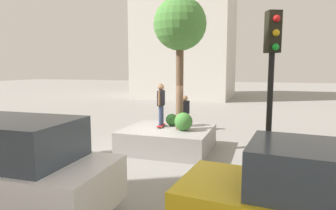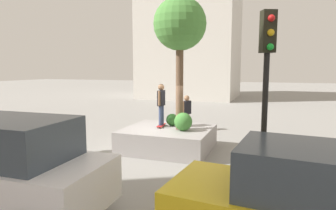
{
  "view_description": "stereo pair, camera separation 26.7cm",
  "coord_description": "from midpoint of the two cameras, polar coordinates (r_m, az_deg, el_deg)",
  "views": [
    {
      "loc": [
        -3.8,
        10.18,
        3.13
      ],
      "look_at": [
        -0.34,
        -0.29,
        1.74
      ],
      "focal_mm": 31.11,
      "sensor_mm": 36.0,
      "label": 1
    },
    {
      "loc": [
        -4.05,
        10.09,
        3.13
      ],
      "look_at": [
        -0.34,
        -0.29,
        1.74
      ],
      "focal_mm": 31.11,
      "sensor_mm": 36.0,
      "label": 2
    }
  ],
  "objects": [
    {
      "name": "passerby_with_bag",
      "position": [
        14.69,
        4.2,
        -1.06
      ],
      "size": [
        0.39,
        0.56,
        1.79
      ],
      "color": "#847056",
      "rests_on": "ground"
    },
    {
      "name": "skateboarder",
      "position": [
        11.37,
        -0.67,
        0.71
      ],
      "size": [
        0.25,
        0.55,
        1.62
      ],
      "color": "navy",
      "rests_on": "skateboard"
    },
    {
      "name": "police_car",
      "position": [
        6.99,
        -28.53,
        -10.77
      ],
      "size": [
        4.63,
        2.26,
        2.13
      ],
      "color": "white",
      "rests_on": "ground"
    },
    {
      "name": "boxwood_shrub",
      "position": [
        10.77,
        3.71,
        -3.28
      ],
      "size": [
        0.67,
        0.67,
        0.67
      ],
      "primitive_type": "sphere",
      "color": "#3D7A33",
      "rests_on": "planter_ledge"
    },
    {
      "name": "skateboard",
      "position": [
        11.52,
        -0.66,
        -4.0
      ],
      "size": [
        0.3,
        0.82,
        0.07
      ],
      "color": "#A51E1E",
      "rests_on": "planter_ledge"
    },
    {
      "name": "ground_plane",
      "position": [
        11.31,
        -1.44,
        -8.9
      ],
      "size": [
        120.0,
        120.0,
        0.0
      ],
      "primitive_type": "plane",
      "color": "gray"
    },
    {
      "name": "planter_ledge",
      "position": [
        11.35,
        0.68,
        -6.64
      ],
      "size": [
        3.27,
        2.92,
        0.84
      ],
      "primitive_type": "cube",
      "color": "gray",
      "rests_on": "ground"
    },
    {
      "name": "traffic_light_median",
      "position": [
        6.44,
        19.82,
        5.1
      ],
      "size": [
        0.35,
        0.37,
        4.3
      ],
      "color": "black",
      "rests_on": "ground"
    },
    {
      "name": "hedge_clump",
      "position": [
        11.69,
        1.47,
        -2.91
      ],
      "size": [
        0.48,
        0.48,
        0.48
      ],
      "primitive_type": "sphere",
      "color": "#2D6628",
      "rests_on": "planter_ledge"
    },
    {
      "name": "plaza_lowrise_south",
      "position": [
        32.59,
        4.86,
        14.25
      ],
      "size": [
        9.76,
        8.83,
        14.33
      ],
      "primitive_type": "cube",
      "color": "beige",
      "rests_on": "ground"
    },
    {
      "name": "plaza_tree",
      "position": [
        10.94,
        3.06,
        15.22
      ],
      "size": [
        1.93,
        1.93,
        4.86
      ],
      "color": "brown",
      "rests_on": "planter_ledge"
    },
    {
      "name": "taxi_cab",
      "position": [
        5.22,
        27.28,
        -17.69
      ],
      "size": [
        4.4,
        2.33,
        1.97
      ],
      "color": "gold",
      "rests_on": "ground"
    }
  ]
}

